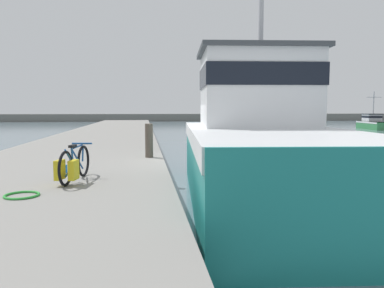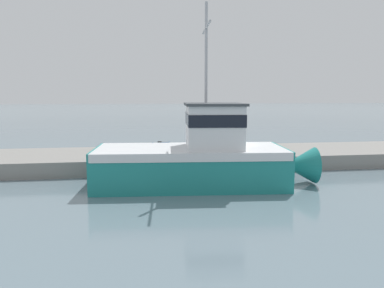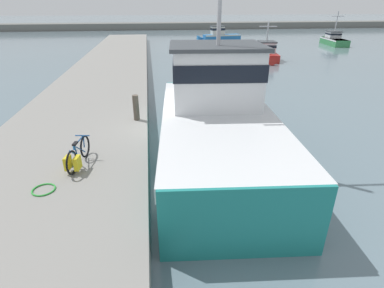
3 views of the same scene
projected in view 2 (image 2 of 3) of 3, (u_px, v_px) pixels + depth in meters
name	position (u px, v px, depth m)	size (l,w,h in m)	color
ground_plane	(221.00, 178.00, 20.13)	(320.00, 320.00, 0.00)	slate
dock_pier	(207.00, 158.00, 23.86)	(5.78, 80.00, 0.88)	gray
fishing_boat_main	(201.00, 156.00, 18.23)	(4.59, 11.01, 8.71)	teal
bicycle_touring	(159.00, 148.00, 22.47)	(0.60, 1.74, 0.78)	black
mooring_post	(228.00, 148.00, 21.42)	(0.25, 0.25, 1.06)	#51473D
hose_coil	(140.00, 153.00, 22.99)	(0.60, 0.60, 0.04)	green
water_bottle_on_curb	(179.00, 151.00, 23.07)	(0.06, 0.06, 0.19)	blue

